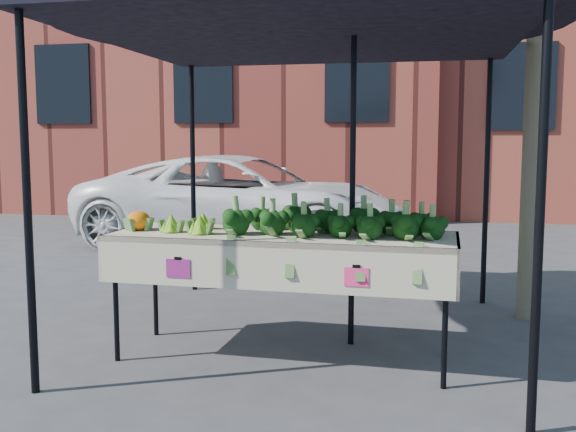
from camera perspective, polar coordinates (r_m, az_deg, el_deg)
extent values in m
plane|color=#37373A|center=(4.77, 2.12, -12.34)|extent=(90.00, 90.00, 0.00)
cube|color=beige|center=(4.67, -0.50, -6.99)|extent=(2.43, 0.88, 0.90)
cube|color=#F22D8C|center=(4.41, -9.44, -4.56)|extent=(0.17, 0.01, 0.12)
cube|color=#F92F76|center=(4.14, 6.17, -5.23)|extent=(0.17, 0.01, 0.12)
ellipsoid|color=black|center=(4.54, 4.02, -0.11)|extent=(1.52, 0.55, 0.24)
ellipsoid|color=#74B924|center=(4.74, -8.42, -0.21)|extent=(0.41, 0.45, 0.18)
ellipsoid|color=orange|center=(4.86, -12.83, -0.25)|extent=(0.18, 0.18, 0.16)
imported|color=white|center=(9.67, -3.98, 11.62)|extent=(1.51, 2.32, 4.82)
cube|color=maroon|center=(17.67, -7.85, 16.06)|extent=(12.00, 8.00, 9.00)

